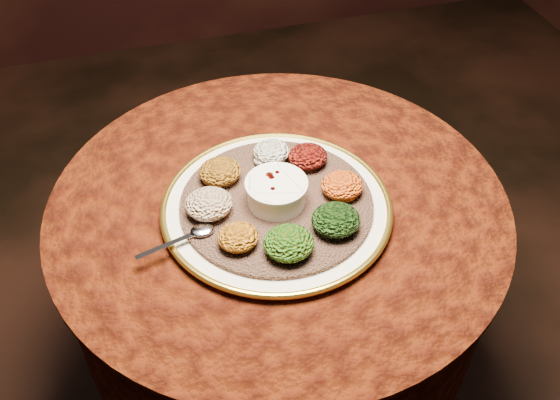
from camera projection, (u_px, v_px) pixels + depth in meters
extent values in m
plane|color=black|center=(279.00, 381.00, 1.81)|extent=(4.00, 4.00, 0.00)
cylinder|color=black|center=(279.00, 378.00, 1.79)|extent=(0.44, 0.44, 0.04)
cylinder|color=black|center=(279.00, 311.00, 1.57)|extent=(0.12, 0.12, 0.68)
cylinder|color=black|center=(278.00, 211.00, 1.32)|extent=(0.80, 0.80, 0.04)
cylinder|color=#3C1205|center=(278.00, 255.00, 1.42)|extent=(0.93, 0.93, 0.34)
cylinder|color=#3C1205|center=(278.00, 201.00, 1.30)|extent=(0.96, 0.96, 0.01)
cylinder|color=white|center=(277.00, 208.00, 1.27)|extent=(0.52, 0.52, 0.02)
torus|color=gold|center=(276.00, 206.00, 1.26)|extent=(0.47, 0.47, 0.01)
cylinder|color=brown|center=(276.00, 203.00, 1.26)|extent=(0.46, 0.46, 0.01)
cylinder|color=white|center=(276.00, 192.00, 1.24)|extent=(0.12, 0.12, 0.05)
cylinder|color=white|center=(276.00, 183.00, 1.22)|extent=(0.12, 0.12, 0.01)
cylinder|color=#580F04|center=(276.00, 186.00, 1.22)|extent=(0.10, 0.10, 0.01)
ellipsoid|color=silver|center=(202.00, 230.00, 1.19)|extent=(0.05, 0.04, 0.01)
cube|color=silver|center=(168.00, 245.00, 1.16)|extent=(0.13, 0.04, 0.00)
ellipsoid|color=white|center=(271.00, 152.00, 1.34)|extent=(0.08, 0.08, 0.04)
ellipsoid|color=black|center=(308.00, 156.00, 1.32)|extent=(0.08, 0.08, 0.04)
ellipsoid|color=#B07A0E|center=(342.00, 185.00, 1.26)|extent=(0.09, 0.08, 0.04)
ellipsoid|color=black|center=(336.00, 220.00, 1.18)|extent=(0.09, 0.09, 0.05)
ellipsoid|color=#9B410A|center=(289.00, 243.00, 1.14)|extent=(0.10, 0.09, 0.05)
ellipsoid|color=#B2630F|center=(238.00, 237.00, 1.16)|extent=(0.08, 0.07, 0.04)
ellipsoid|color=maroon|center=(209.00, 204.00, 1.22)|extent=(0.09, 0.09, 0.05)
ellipsoid|color=#8B5310|center=(220.00, 171.00, 1.29)|extent=(0.09, 0.08, 0.04)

